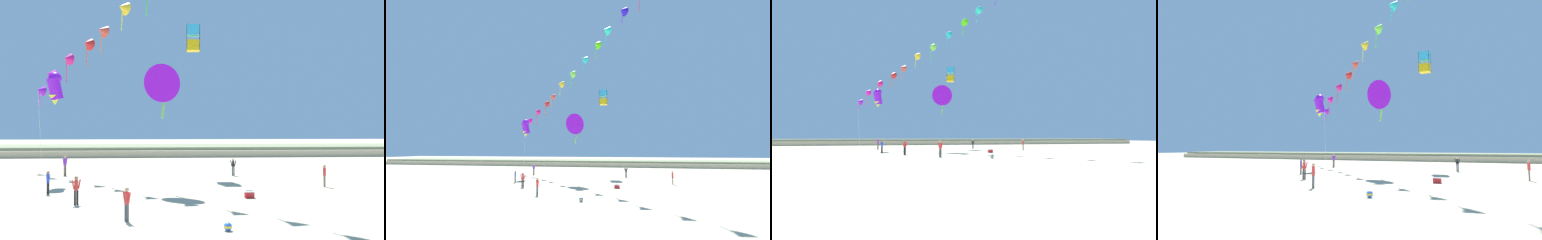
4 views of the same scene
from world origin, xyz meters
The scene contains 12 objects.
dune_ridge centered at (0.00, 47.83, 0.69)m, with size 120.00×13.51×1.40m.
person_near_left centered at (12.41, 13.11, 0.93)m, with size 0.22×0.57×1.62m.
person_near_right centered at (-4.10, 7.46, 0.93)m, with size 0.50×0.39×1.60m.
person_mid_center centered at (-8.12, 21.30, 1.02)m, with size 0.36×0.58×1.76m.
person_far_left centered at (6.89, 20.14, 0.90)m, with size 0.54×0.21×1.55m.
person_far_right centered at (-6.72, 11.21, 0.86)m, with size 0.40×0.44×1.49m.
person_far_center centered at (-0.87, 3.23, 0.91)m, with size 0.46×0.44×1.58m.
large_kite_low_lead centered at (-7.85, 16.89, 7.49)m, with size 1.67×1.69×2.63m.
large_kite_mid_trail centered at (0.77, 12.99, 7.49)m, with size 3.01×2.21×3.96m.
large_kite_high_solo centered at (3.45, 22.25, 12.69)m, with size 1.30×1.30×2.42m.
beach_cooler centered at (6.04, 8.98, 0.21)m, with size 0.58×0.41×0.46m.
beach_ball centered at (3.54, 1.28, 0.18)m, with size 0.36×0.36×0.36m.
Camera 1 is at (0.96, -15.73, 4.41)m, focal length 38.00 mm.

